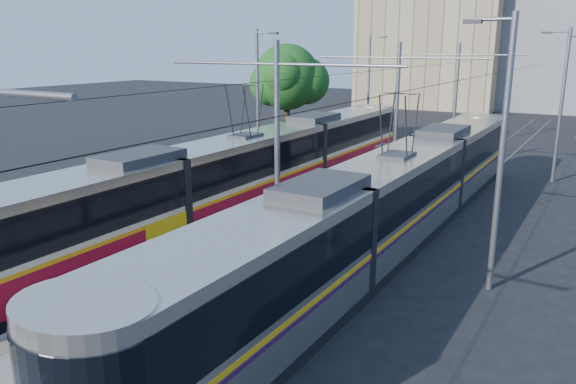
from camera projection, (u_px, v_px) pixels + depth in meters
The scene contains 12 objects.
ground at pixel (109, 340), 13.98m from camera, with size 160.00×160.00×0.00m, color black.
platform at pixel (372, 189), 28.08m from camera, with size 4.00×50.00×0.30m, color gray.
tactile_strip_left at pixel (346, 182), 28.76m from camera, with size 0.70×50.00×0.01m, color gray.
tactile_strip_right at pixel (400, 190), 27.32m from camera, with size 0.70×50.00×0.01m, color gray.
rails at pixel (372, 192), 28.11m from camera, with size 8.71×70.00×0.03m.
tram_left at pixel (246, 172), 24.64m from camera, with size 2.43×31.44×5.50m.
tram_right at pixel (395, 195), 20.26m from camera, with size 2.43×29.31×5.50m.
catenary at pixel (351, 106), 24.61m from camera, with size 9.20×70.00×7.00m.
street_lamps at pixel (404, 101), 30.38m from camera, with size 15.18×38.22×8.00m.
shelter at pixel (383, 165), 27.45m from camera, with size 0.61×0.97×2.14m.
tree at pixel (292, 78), 38.81m from camera, with size 5.00×4.62×7.26m.
building_left at pixel (436, 41), 66.87m from camera, with size 16.32×12.24×15.32m.
Camera 1 is at (10.29, -8.53, 7.10)m, focal length 35.00 mm.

